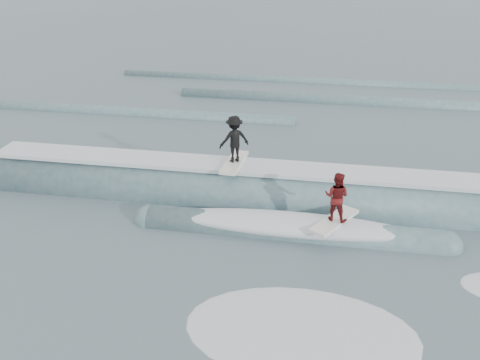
# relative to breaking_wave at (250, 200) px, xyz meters

# --- Properties ---
(ground) EXTENTS (160.00, 160.00, 0.00)m
(ground) POSITION_rel_breaking_wave_xyz_m (-0.22, -5.49, -0.04)
(ground) COLOR #3B4E56
(ground) RESTS_ON ground
(breaking_wave) EXTENTS (24.13, 3.94, 2.31)m
(breaking_wave) POSITION_rel_breaking_wave_xyz_m (0.00, 0.00, 0.00)
(breaking_wave) COLOR #3D6266
(breaking_wave) RESTS_ON ground
(surfer_black) EXTENTS (1.19, 2.03, 1.69)m
(surfer_black) POSITION_rel_breaking_wave_xyz_m (-0.59, 0.27, 2.00)
(surfer_black) COLOR silver
(surfer_black) RESTS_ON ground
(surfer_red) EXTENTS (1.46, 2.01, 1.60)m
(surfer_red) POSITION_rel_breaking_wave_xyz_m (2.86, -1.93, 1.21)
(surfer_red) COLOR white
(surfer_red) RESTS_ON ground
(whitewater) EXTENTS (9.99, 7.85, 0.10)m
(whitewater) POSITION_rel_breaking_wave_xyz_m (3.06, -7.03, -0.04)
(whitewater) COLOR white
(whitewater) RESTS_ON ground
(far_swells) EXTENTS (37.23, 8.65, 0.80)m
(far_swells) POSITION_rel_breaking_wave_xyz_m (-1.16, 12.17, -0.04)
(far_swells) COLOR #3D6266
(far_swells) RESTS_ON ground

